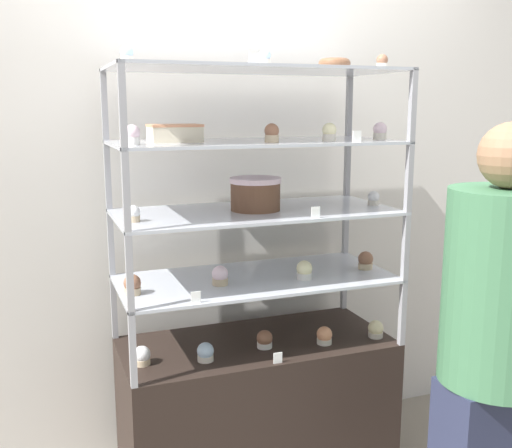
# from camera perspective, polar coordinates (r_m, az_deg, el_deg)

# --- Properties ---
(back_wall) EXTENTS (8.00, 0.05, 2.60)m
(back_wall) POSITION_cam_1_polar(r_m,az_deg,el_deg) (2.82, -2.92, 4.41)
(back_wall) COLOR silver
(back_wall) RESTS_ON ground_plane
(display_base) EXTENTS (1.14, 0.53, 0.64)m
(display_base) POSITION_cam_1_polar(r_m,az_deg,el_deg) (2.75, 0.00, -17.31)
(display_base) COLOR black
(display_base) RESTS_ON ground_plane
(display_riser_lower) EXTENTS (1.14, 0.53, 0.28)m
(display_riser_lower) POSITION_cam_1_polar(r_m,az_deg,el_deg) (2.52, 0.00, -5.46)
(display_riser_lower) COLOR #99999E
(display_riser_lower) RESTS_ON display_base
(display_riser_middle) EXTENTS (1.14, 0.53, 0.28)m
(display_riser_middle) POSITION_cam_1_polar(r_m,az_deg,el_deg) (2.46, 0.00, 0.90)
(display_riser_middle) COLOR #99999E
(display_riser_middle) RESTS_ON display_riser_lower
(display_riser_upper) EXTENTS (1.14, 0.53, 0.28)m
(display_riser_upper) POSITION_cam_1_polar(r_m,az_deg,el_deg) (2.42, 0.00, 7.53)
(display_riser_upper) COLOR #99999E
(display_riser_upper) RESTS_ON display_riser_middle
(display_riser_top) EXTENTS (1.14, 0.53, 0.28)m
(display_riser_top) POSITION_cam_1_polar(r_m,az_deg,el_deg) (2.42, 0.00, 14.24)
(display_riser_top) COLOR #99999E
(display_riser_top) RESTS_ON display_riser_upper
(layer_cake_centerpiece) EXTENTS (0.21, 0.21, 0.13)m
(layer_cake_centerpiece) POSITION_cam_1_polar(r_m,az_deg,el_deg) (2.45, -0.02, 2.89)
(layer_cake_centerpiece) COLOR brown
(layer_cake_centerpiece) RESTS_ON display_riser_middle
(sheet_cake_frosted) EXTENTS (0.20, 0.14, 0.07)m
(sheet_cake_frosted) POSITION_cam_1_polar(r_m,az_deg,el_deg) (2.35, -7.75, 8.58)
(sheet_cake_frosted) COLOR beige
(sheet_cake_frosted) RESTS_ON display_riser_upper
(cupcake_0) EXTENTS (0.07, 0.07, 0.07)m
(cupcake_0) POSITION_cam_1_polar(r_m,az_deg,el_deg) (2.42, -10.81, -12.25)
(cupcake_0) COLOR #CCB28C
(cupcake_0) RESTS_ON display_base
(cupcake_1) EXTENTS (0.07, 0.07, 0.07)m
(cupcake_1) POSITION_cam_1_polar(r_m,az_deg,el_deg) (2.42, -4.84, -12.09)
(cupcake_1) COLOR beige
(cupcake_1) RESTS_ON display_base
(cupcake_2) EXTENTS (0.07, 0.07, 0.07)m
(cupcake_2) POSITION_cam_1_polar(r_m,az_deg,el_deg) (2.53, 0.82, -10.95)
(cupcake_2) COLOR white
(cupcake_2) RESTS_ON display_base
(cupcake_3) EXTENTS (0.07, 0.07, 0.07)m
(cupcake_3) POSITION_cam_1_polar(r_m,az_deg,el_deg) (2.59, 6.53, -10.54)
(cupcake_3) COLOR beige
(cupcake_3) RESTS_ON display_base
(cupcake_4) EXTENTS (0.07, 0.07, 0.07)m
(cupcake_4) POSITION_cam_1_polar(r_m,az_deg,el_deg) (2.69, 11.33, -9.82)
(cupcake_4) COLOR beige
(cupcake_4) RESTS_ON display_base
(price_tag_0) EXTENTS (0.04, 0.00, 0.04)m
(price_tag_0) POSITION_cam_1_polar(r_m,az_deg,el_deg) (2.39, 2.13, -12.63)
(price_tag_0) COLOR white
(price_tag_0) RESTS_ON display_base
(cupcake_5) EXTENTS (0.07, 0.07, 0.08)m
(cupcake_5) POSITION_cam_1_polar(r_m,az_deg,el_deg) (2.33, -11.69, -5.72)
(cupcake_5) COLOR #CCB28C
(cupcake_5) RESTS_ON display_riser_lower
(cupcake_6) EXTENTS (0.07, 0.07, 0.08)m
(cupcake_6) POSITION_cam_1_polar(r_m,az_deg,el_deg) (2.40, -3.45, -4.96)
(cupcake_6) COLOR #CCB28C
(cupcake_6) RESTS_ON display_riser_lower
(cupcake_7) EXTENTS (0.07, 0.07, 0.08)m
(cupcake_7) POSITION_cam_1_polar(r_m,az_deg,el_deg) (2.49, 4.62, -4.43)
(cupcake_7) COLOR white
(cupcake_7) RESTS_ON display_riser_lower
(cupcake_8) EXTENTS (0.07, 0.07, 0.08)m
(cupcake_8) POSITION_cam_1_polar(r_m,az_deg,el_deg) (2.68, 10.39, -3.46)
(cupcake_8) COLOR #CCB28C
(cupcake_8) RESTS_ON display_riser_lower
(price_tag_1) EXTENTS (0.04, 0.00, 0.04)m
(price_tag_1) POSITION_cam_1_polar(r_m,az_deg,el_deg) (2.19, -5.76, -6.97)
(price_tag_1) COLOR white
(price_tag_1) RESTS_ON display_riser_lower
(cupcake_9) EXTENTS (0.05, 0.05, 0.06)m
(cupcake_9) POSITION_cam_1_polar(r_m,az_deg,el_deg) (2.25, -11.60, 0.94)
(cupcake_9) COLOR #CCB28C
(cupcake_9) RESTS_ON display_riser_middle
(cupcake_10) EXTENTS (0.05, 0.05, 0.06)m
(cupcake_10) POSITION_cam_1_polar(r_m,az_deg,el_deg) (2.63, 11.13, 2.40)
(cupcake_10) COLOR beige
(cupcake_10) RESTS_ON display_riser_middle
(price_tag_2) EXTENTS (0.04, 0.00, 0.04)m
(price_tag_2) POSITION_cam_1_polar(r_m,az_deg,el_deg) (2.29, 5.70, 1.10)
(price_tag_2) COLOR white
(price_tag_2) RESTS_ON display_riser_middle
(cupcake_11) EXTENTS (0.06, 0.06, 0.07)m
(cupcake_11) POSITION_cam_1_polar(r_m,az_deg,el_deg) (2.17, -11.71, 8.28)
(cupcake_11) COLOR white
(cupcake_11) RESTS_ON display_riser_upper
(cupcake_12) EXTENTS (0.06, 0.06, 0.07)m
(cupcake_12) POSITION_cam_1_polar(r_m,az_deg,el_deg) (2.29, 1.51, 8.63)
(cupcake_12) COLOR #CCB28C
(cupcake_12) RESTS_ON display_riser_upper
(cupcake_13) EXTENTS (0.06, 0.06, 0.07)m
(cupcake_13) POSITION_cam_1_polar(r_m,az_deg,el_deg) (2.39, 7.00, 8.65)
(cupcake_13) COLOR beige
(cupcake_13) RESTS_ON display_riser_upper
(cupcake_14) EXTENTS (0.06, 0.06, 0.07)m
(cupcake_14) POSITION_cam_1_polar(r_m,az_deg,el_deg) (2.54, 11.72, 8.64)
(cupcake_14) COLOR beige
(cupcake_14) RESTS_ON display_riser_upper
(price_tag_3) EXTENTS (0.04, 0.00, 0.04)m
(price_tag_3) POSITION_cam_1_polar(r_m,az_deg,el_deg) (2.34, 9.59, 8.21)
(price_tag_3) COLOR white
(price_tag_3) RESTS_ON display_riser_upper
(cupcake_15) EXTENTS (0.05, 0.05, 0.06)m
(cupcake_15) POSITION_cam_1_polar(r_m,az_deg,el_deg) (2.25, -12.21, 15.47)
(cupcake_15) COLOR beige
(cupcake_15) RESTS_ON display_riser_top
(cupcake_16) EXTENTS (0.05, 0.05, 0.06)m
(cupcake_16) POSITION_cam_1_polar(r_m,az_deg,el_deg) (2.34, 0.76, 15.54)
(cupcake_16) COLOR beige
(cupcake_16) RESTS_ON display_riser_top
(cupcake_17) EXTENTS (0.05, 0.05, 0.06)m
(cupcake_17) POSITION_cam_1_polar(r_m,az_deg,el_deg) (2.60, 11.92, 14.85)
(cupcake_17) COLOR beige
(cupcake_17) RESTS_ON display_riser_top
(price_tag_4) EXTENTS (0.04, 0.00, 0.04)m
(price_tag_4) POSITION_cam_1_polar(r_m,az_deg,el_deg) (2.16, -0.24, 15.68)
(price_tag_4) COLOR white
(price_tag_4) RESTS_ON display_riser_top
(donut_glazed) EXTENTS (0.13, 0.13, 0.04)m
(donut_glazed) POSITION_cam_1_polar(r_m,az_deg,el_deg) (2.51, 7.48, 14.91)
(donut_glazed) COLOR brown
(donut_glazed) RESTS_ON display_riser_top
(customer_figure) EXTENTS (0.37, 0.37, 1.58)m
(customer_figure) POSITION_cam_1_polar(r_m,az_deg,el_deg) (2.15, 21.92, -10.98)
(customer_figure) COLOR #282D47
(customer_figure) RESTS_ON ground_plane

